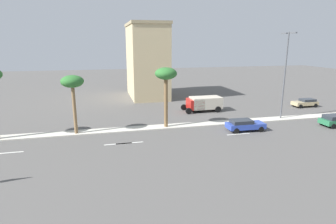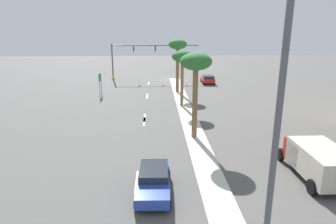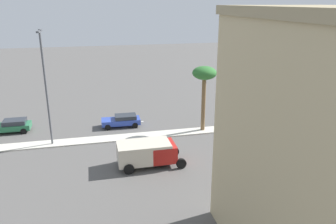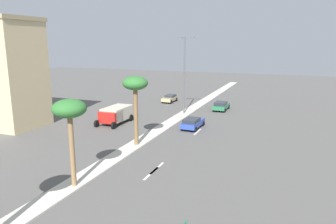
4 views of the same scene
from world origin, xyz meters
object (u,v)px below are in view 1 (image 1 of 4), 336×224
(sedan_tan_outboard, at_px, (305,102))
(sedan_blue_near, at_px, (244,125))
(box_truck, at_px, (203,103))
(palm_tree_near, at_px, (72,84))
(street_lamp_near, at_px, (285,70))
(commercial_building, at_px, (147,61))
(palm_tree_mid, at_px, (166,77))

(sedan_tan_outboard, xyz_separation_m, sedan_blue_near, (9.23, -15.75, 0.03))
(sedan_tan_outboard, xyz_separation_m, box_truck, (-1.05, -17.13, 0.54))
(palm_tree_near, bearing_deg, street_lamp_near, 90.91)
(palm_tree_near, bearing_deg, sedan_blue_near, 80.33)
(commercial_building, xyz_separation_m, street_lamp_near, (20.51, 14.83, -0.19))
(street_lamp_near, distance_m, box_truck, 12.22)
(commercial_building, height_order, sedan_tan_outboard, commercial_building)
(palm_tree_near, bearing_deg, box_truck, 111.68)
(street_lamp_near, relative_size, sedan_blue_near, 2.53)
(sedan_blue_near, bearing_deg, sedan_tan_outboard, 120.36)
(sedan_blue_near, bearing_deg, street_lamp_near, 116.39)
(palm_tree_near, bearing_deg, commercial_building, 150.97)
(box_truck, bearing_deg, palm_tree_near, -68.32)
(sedan_blue_near, bearing_deg, box_truck, -172.35)
(street_lamp_near, bearing_deg, commercial_building, -144.13)
(commercial_building, height_order, box_truck, commercial_building)
(commercial_building, relative_size, street_lamp_near, 1.21)
(palm_tree_mid, bearing_deg, palm_tree_near, -89.04)
(sedan_blue_near, xyz_separation_m, box_truck, (-10.27, -1.38, 0.51))
(sedan_tan_outboard, bearing_deg, sedan_blue_near, -59.64)
(box_truck, bearing_deg, sedan_tan_outboard, 86.50)
(palm_tree_near, distance_m, sedan_tan_outboard, 35.66)
(street_lamp_near, xyz_separation_m, sedan_blue_near, (3.67, -7.39, -5.88))
(palm_tree_mid, height_order, sedan_blue_near, palm_tree_mid)
(commercial_building, bearing_deg, palm_tree_near, -29.03)
(palm_tree_mid, relative_size, street_lamp_near, 0.64)
(sedan_blue_near, height_order, box_truck, box_truck)
(palm_tree_mid, xyz_separation_m, street_lamp_near, (-0.25, 16.02, 0.43))
(sedan_blue_near, bearing_deg, palm_tree_mid, -111.64)
(palm_tree_mid, relative_size, sedan_tan_outboard, 1.80)
(palm_tree_near, distance_m, palm_tree_mid, 10.44)
(street_lamp_near, bearing_deg, palm_tree_near, -89.09)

